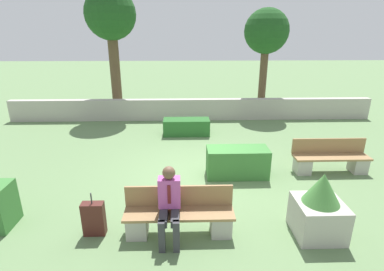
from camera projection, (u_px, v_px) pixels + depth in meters
name	position (u px, v px, depth m)	size (l,w,h in m)	color
ground_plane	(198.00, 175.00, 7.58)	(60.00, 60.00, 0.00)	#607F51
perimeter_wall	(192.00, 109.00, 12.19)	(14.57, 0.30, 0.85)	#ADA89E
bench_front	(179.00, 217.00, 5.35)	(1.95, 0.49, 0.84)	#937047
bench_left_side	(330.00, 160.00, 7.70)	(1.92, 0.49, 0.84)	#937047
person_seated_man	(169.00, 201.00, 5.08)	(0.38, 0.63, 1.33)	#333338
hedge_block_near_left	(186.00, 127.00, 10.48)	(1.60, 0.64, 0.56)	#286028
hedge_block_mid_left	(237.00, 162.00, 7.46)	(1.52, 0.65, 0.73)	#3D7A38
planter_corner_left	(319.00, 208.00, 5.25)	(0.82, 0.82, 1.20)	#ADA89E
suitcase	(94.00, 219.00, 5.31)	(0.39, 0.18, 0.83)	#471E19
tree_leftmost	(111.00, 18.00, 11.72)	(2.00, 2.00, 5.08)	brown
tree_center_left	(266.00, 33.00, 12.19)	(1.81, 1.81, 4.35)	brown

